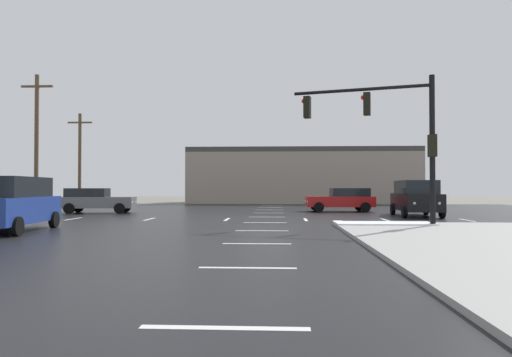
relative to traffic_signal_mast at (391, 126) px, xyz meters
name	(u,v)px	position (x,y,z in m)	size (l,w,h in m)	color
ground_plane	(266,220)	(-5.30, 4.11, -4.21)	(120.00, 120.00, 0.00)	slate
road_asphalt	(266,220)	(-5.30, 4.11, -4.20)	(44.00, 44.00, 0.02)	black
snow_strip_curbside	(384,223)	(-0.30, 0.11, -4.04)	(4.00, 1.60, 0.06)	white
lane_markings	(291,222)	(-4.09, 2.74, -4.18)	(36.15, 36.15, 0.01)	silver
traffic_signal_mast	(391,126)	(0.00, 0.00, 0.00)	(5.64, 1.80, 6.06)	black
strip_building_background	(302,176)	(-2.22, 29.56, -1.38)	(23.25, 8.00, 5.65)	gray
suv_black	(416,197)	(3.15, 7.38, -3.12)	(2.38, 4.92, 2.03)	black
sedan_red	(342,199)	(-0.35, 12.13, -3.35)	(4.60, 2.19, 1.58)	#B21919
sedan_grey	(96,200)	(-16.35, 9.61, -3.35)	(4.68, 2.44, 1.58)	slate
suv_blue	(10,203)	(-14.57, -2.70, -3.12)	(2.57, 4.98, 2.03)	navy
utility_pole_far	(37,140)	(-21.24, 11.44, 0.71)	(2.20, 0.28, 9.40)	brown
utility_pole_distant	(80,157)	(-22.53, 21.25, 0.15)	(2.20, 0.28, 8.30)	brown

